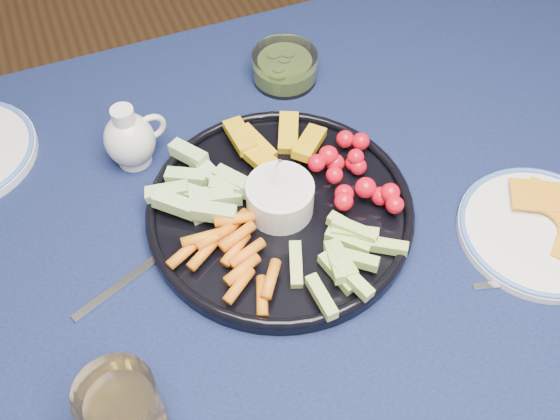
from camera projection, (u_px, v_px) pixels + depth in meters
name	position (u px, v px, depth m)	size (l,w,h in m)	color
dining_table	(333.00, 294.00, 0.88)	(1.67, 1.07, 0.75)	#4B3119
crudite_platter	(278.00, 207.00, 0.84)	(0.36, 0.36, 0.12)	black
creamer_pitcher	(130.00, 139.00, 0.88)	(0.09, 0.07, 0.10)	silver
pickle_bowl	(285.00, 68.00, 1.00)	(0.10, 0.10, 0.05)	white
cheese_plate	(540.00, 229.00, 0.83)	(0.21, 0.21, 0.03)	white
juice_tumbler	(124.00, 412.00, 0.65)	(0.08, 0.08, 0.10)	white
fork_left	(147.00, 266.00, 0.80)	(0.18, 0.09, 0.00)	silver
fork_right	(543.00, 280.00, 0.79)	(0.15, 0.05, 0.00)	silver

